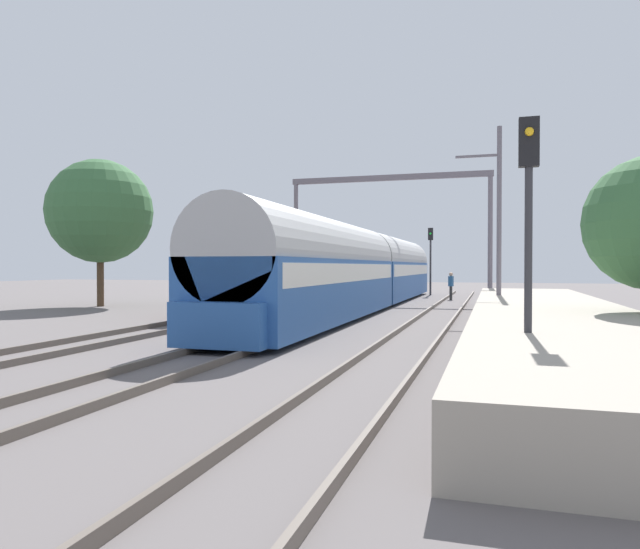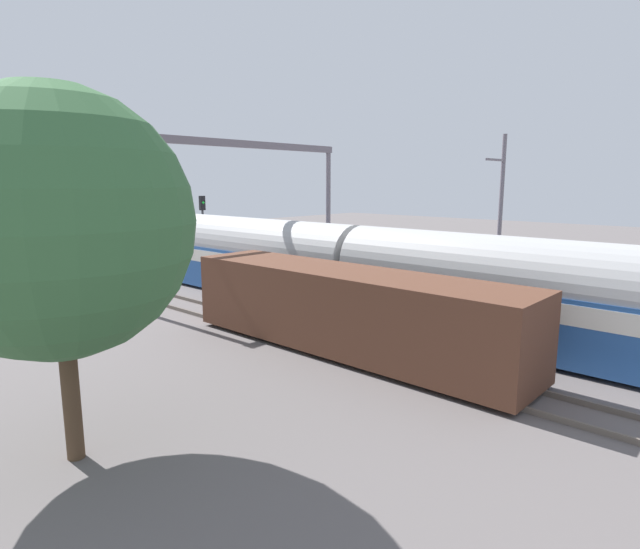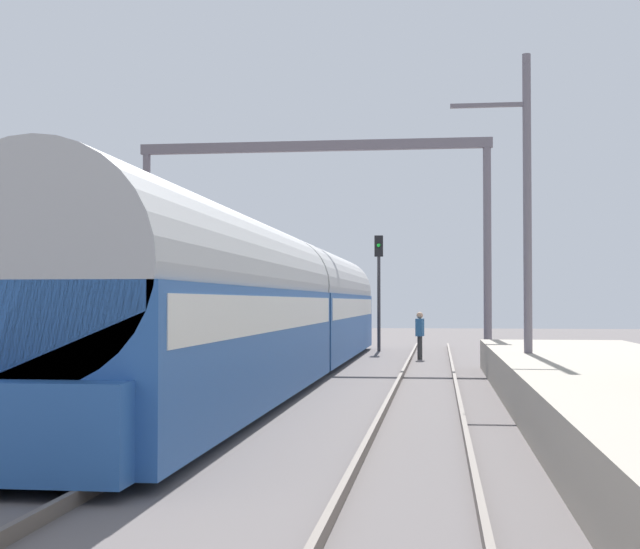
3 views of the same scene
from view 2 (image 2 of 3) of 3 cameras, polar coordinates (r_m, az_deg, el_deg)
track_far_west at (r=14.91m, az=30.62°, el=-14.06°), size 1.52×60.00×0.16m
passenger_train at (r=22.80m, az=4.16°, el=0.34°), size 2.93×32.85×3.82m
freight_car at (r=18.02m, az=3.02°, el=-3.91°), size 2.80×13.00×2.70m
person_crossing at (r=31.35m, az=-3.82°, el=1.28°), size 0.32×0.44×1.73m
railway_signal_far at (r=34.20m, az=-12.63°, el=5.40°), size 0.36×0.30×4.94m
catenary_gantry at (r=27.47m, az=-7.72°, el=9.64°), size 12.69×0.28×7.86m
catenary_pole_east_mid at (r=26.41m, az=18.99°, el=5.91°), size 1.90×0.20×8.00m
tree_west_background at (r=11.62m, az=-26.84°, el=4.96°), size 5.44×5.44×7.74m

